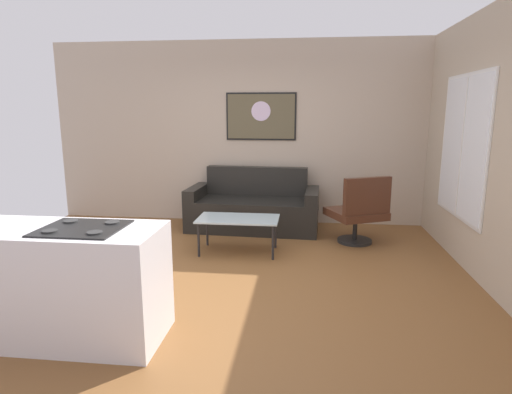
{
  "coord_description": "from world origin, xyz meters",
  "views": [
    {
      "loc": [
        0.8,
        -4.24,
        1.76
      ],
      "look_at": [
        0.2,
        0.9,
        0.7
      ],
      "focal_mm": 29.92,
      "sensor_mm": 36.0,
      "label": 1
    }
  ],
  "objects_px": {
    "armchair": "(359,211)",
    "wall_painting": "(261,116)",
    "couch": "(254,209)",
    "coffee_table": "(238,221)"
  },
  "relations": [
    {
      "from": "couch",
      "to": "coffee_table",
      "type": "distance_m",
      "value": 1.12
    },
    {
      "from": "armchair",
      "to": "wall_painting",
      "type": "relative_size",
      "value": 0.86
    },
    {
      "from": "couch",
      "to": "armchair",
      "type": "relative_size",
      "value": 2.12
    },
    {
      "from": "couch",
      "to": "armchair",
      "type": "bearing_deg",
      "value": -22.04
    },
    {
      "from": "armchair",
      "to": "couch",
      "type": "bearing_deg",
      "value": 157.96
    },
    {
      "from": "couch",
      "to": "wall_painting",
      "type": "distance_m",
      "value": 1.43
    },
    {
      "from": "couch",
      "to": "wall_painting",
      "type": "bearing_deg",
      "value": 81.77
    },
    {
      "from": "armchair",
      "to": "wall_painting",
      "type": "bearing_deg",
      "value": 143.78
    },
    {
      "from": "armchair",
      "to": "wall_painting",
      "type": "distance_m",
      "value": 2.13
    },
    {
      "from": "wall_painting",
      "to": "coffee_table",
      "type": "bearing_deg",
      "value": -94.43
    }
  ]
}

